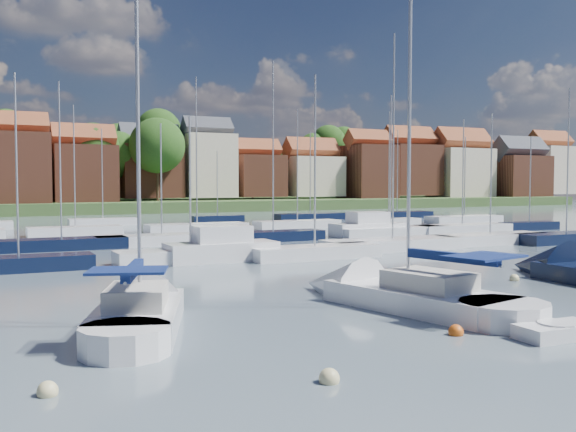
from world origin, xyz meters
TOP-DOWN VIEW (x-y plane):
  - ground at (0.00, 40.00)m, footprint 260.00×260.00m
  - sailboat_left at (-13.98, 4.42)m, footprint 5.92×10.41m
  - sailboat_centre at (-4.05, 3.52)m, footprint 5.75×12.28m
  - tender at (-2.62, -3.64)m, footprint 2.79×1.37m
  - buoy_a at (-17.79, -2.35)m, footprint 0.49×0.49m
  - buoy_b at (-11.41, -4.39)m, footprint 0.53×0.53m
  - buoy_c at (-5.24, -1.88)m, footprint 0.50×0.50m
  - buoy_e at (5.18, 5.84)m, footprint 0.48×0.48m
  - marina_field at (1.91, 35.15)m, footprint 79.62×41.41m
  - far_shore_town at (2.23, 132.67)m, footprint 212.46×90.00m

SIDE VIEW (x-z plane):
  - ground at x=0.00m, z-range 0.00..0.00m
  - buoy_a at x=-17.79m, z-range -0.25..0.25m
  - buoy_b at x=-11.41m, z-range -0.27..0.27m
  - buoy_c at x=-5.24m, z-range -0.25..0.25m
  - buoy_e at x=5.18m, z-range -0.24..0.24m
  - tender at x=-2.62m, z-range -0.07..0.53m
  - sailboat_centre at x=-4.05m, z-range -7.71..8.41m
  - sailboat_left at x=-13.98m, z-range -6.54..7.26m
  - marina_field at x=1.91m, z-range -7.53..8.40m
  - far_shore_town at x=2.23m, z-range -6.53..15.74m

